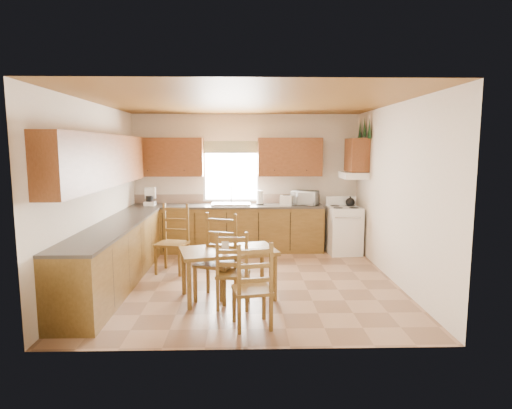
{
  "coord_description": "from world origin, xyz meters",
  "views": [
    {
      "loc": [
        -0.02,
        -6.38,
        2.05
      ],
      "look_at": [
        0.15,
        0.3,
        1.15
      ],
      "focal_mm": 30.0,
      "sensor_mm": 36.0,
      "label": 1
    }
  ],
  "objects_px": {
    "chair_far_left": "(172,239)",
    "chair_far_right": "(215,258)",
    "stove": "(344,231)",
    "chair_near_right": "(233,269)",
    "dining_table": "(228,273)",
    "chair_near_left": "(252,284)",
    "microwave": "(305,198)"
  },
  "relations": [
    {
      "from": "chair_near_right",
      "to": "chair_far_right",
      "type": "relative_size",
      "value": 0.88
    },
    {
      "from": "microwave",
      "to": "chair_far_right",
      "type": "distance_m",
      "value": 3.19
    },
    {
      "from": "chair_near_right",
      "to": "chair_far_right",
      "type": "bearing_deg",
      "value": -44.1
    },
    {
      "from": "stove",
      "to": "chair_near_right",
      "type": "xyz_separation_m",
      "value": [
        -2.06,
        -2.75,
        0.06
      ]
    },
    {
      "from": "microwave",
      "to": "chair_far_right",
      "type": "height_order",
      "value": "microwave"
    },
    {
      "from": "chair_near_left",
      "to": "chair_far_right",
      "type": "xyz_separation_m",
      "value": [
        -0.48,
        0.91,
        0.07
      ]
    },
    {
      "from": "chair_near_right",
      "to": "chair_far_left",
      "type": "xyz_separation_m",
      "value": [
        -1.05,
        1.55,
        0.05
      ]
    },
    {
      "from": "chair_far_left",
      "to": "chair_far_right",
      "type": "bearing_deg",
      "value": -44.61
    },
    {
      "from": "stove",
      "to": "chair_near_right",
      "type": "relative_size",
      "value": 0.88
    },
    {
      "from": "stove",
      "to": "chair_far_left",
      "type": "bearing_deg",
      "value": -162.78
    },
    {
      "from": "chair_near_right",
      "to": "chair_far_right",
      "type": "height_order",
      "value": "chair_far_right"
    },
    {
      "from": "chair_near_right",
      "to": "chair_far_left",
      "type": "bearing_deg",
      "value": -51.78
    },
    {
      "from": "dining_table",
      "to": "chair_near_right",
      "type": "distance_m",
      "value": 0.38
    },
    {
      "from": "microwave",
      "to": "dining_table",
      "type": "xyz_separation_m",
      "value": [
        -1.41,
        -2.67,
        -0.72
      ]
    },
    {
      "from": "microwave",
      "to": "dining_table",
      "type": "distance_m",
      "value": 3.1
    },
    {
      "from": "stove",
      "to": "chair_near_right",
      "type": "bearing_deg",
      "value": -130.64
    },
    {
      "from": "dining_table",
      "to": "chair_near_right",
      "type": "bearing_deg",
      "value": -91.35
    },
    {
      "from": "chair_far_left",
      "to": "chair_far_right",
      "type": "relative_size",
      "value": 0.97
    },
    {
      "from": "chair_near_left",
      "to": "chair_near_right",
      "type": "relative_size",
      "value": 1.0
    },
    {
      "from": "microwave",
      "to": "stove",
      "type": "bearing_deg",
      "value": 4.41
    },
    {
      "from": "stove",
      "to": "chair_far_left",
      "type": "xyz_separation_m",
      "value": [
        -3.1,
        -1.19,
        0.11
      ]
    },
    {
      "from": "stove",
      "to": "chair_near_left",
      "type": "xyz_separation_m",
      "value": [
        -1.83,
        -3.38,
        0.06
      ]
    },
    {
      "from": "chair_near_left",
      "to": "chair_near_right",
      "type": "height_order",
      "value": "chair_near_right"
    },
    {
      "from": "dining_table",
      "to": "chair_near_right",
      "type": "relative_size",
      "value": 1.25
    },
    {
      "from": "stove",
      "to": "dining_table",
      "type": "relative_size",
      "value": 0.71
    },
    {
      "from": "dining_table",
      "to": "chair_near_left",
      "type": "distance_m",
      "value": 1.03
    },
    {
      "from": "chair_far_left",
      "to": "chair_far_right",
      "type": "height_order",
      "value": "chair_far_right"
    },
    {
      "from": "chair_near_left",
      "to": "chair_far_right",
      "type": "distance_m",
      "value": 1.03
    },
    {
      "from": "microwave",
      "to": "chair_near_left",
      "type": "distance_m",
      "value": 3.84
    },
    {
      "from": "dining_table",
      "to": "chair_far_right",
      "type": "relative_size",
      "value": 1.11
    },
    {
      "from": "chair_near_left",
      "to": "chair_near_right",
      "type": "bearing_deg",
      "value": -81.09
    },
    {
      "from": "stove",
      "to": "chair_far_right",
      "type": "height_order",
      "value": "chair_far_right"
    }
  ]
}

